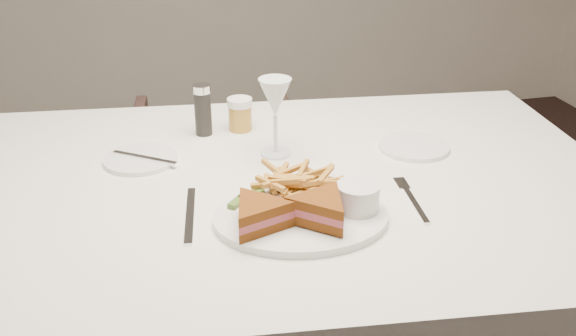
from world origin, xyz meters
The scene contains 3 objects.
table centered at (0.26, 0.35, 0.38)m, with size 1.41×0.94×0.75m, color white.
chair_far centered at (0.23, 1.30, 0.30)m, with size 0.58×0.54×0.59m, color #4F3630.
table_setting centered at (0.25, 0.29, 0.79)m, with size 0.77×0.65×0.18m.
Camera 1 is at (-0.01, -0.80, 1.35)m, focal length 40.00 mm.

